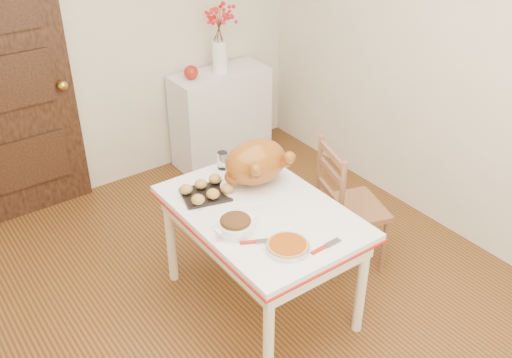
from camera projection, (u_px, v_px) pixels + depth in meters
floor at (252, 312)px, 3.70m from camera, size 3.50×4.00×0.00m
wall_back at (99, 40)px, 4.43m from camera, size 3.50×0.00×2.50m
wall_right at (461, 68)px, 3.92m from camera, size 0.00×4.00×2.50m
door_back at (14, 89)px, 4.18m from camera, size 0.85×0.06×2.06m
sideboard at (221, 117)px, 5.18m from camera, size 0.85×0.38×0.85m
kitchen_table at (261, 258)px, 3.59m from camera, size 0.84×1.23×0.74m
chair_oak at (352, 206)px, 3.90m from camera, size 0.52×0.52×0.93m
berry_vase at (219, 39)px, 4.81m from camera, size 0.29×0.29×0.57m
apple at (191, 72)px, 4.78m from camera, size 0.12×0.12×0.12m
turkey_platter at (256, 164)px, 3.54m from camera, size 0.47×0.38×0.30m
pumpkin_pie at (288, 245)px, 3.06m from camera, size 0.29×0.29×0.05m
stuffing_dish at (236, 224)px, 3.18m from camera, size 0.28×0.24×0.10m
rolls_tray at (207, 190)px, 3.50m from camera, size 0.34×0.30×0.08m
pie_server at (326, 246)px, 3.09m from camera, size 0.21×0.07×0.01m
carving_knife at (262, 241)px, 3.12m from camera, size 0.24×0.16×0.01m
drinking_glass at (223, 160)px, 3.77m from camera, size 0.07×0.07×0.12m
shaker_pair at (253, 155)px, 3.86m from camera, size 0.09×0.05×0.08m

